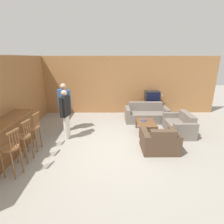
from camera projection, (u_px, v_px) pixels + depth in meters
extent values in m
plane|color=gray|center=(116.00, 149.00, 5.06)|extent=(24.00, 24.00, 0.00)
cube|color=#9E6B3D|center=(114.00, 85.00, 8.04)|extent=(9.40, 0.08, 2.60)
cube|color=#9E6B3D|center=(20.00, 96.00, 5.85)|extent=(0.08, 8.52, 2.60)
cube|color=brown|center=(1.00, 145.00, 4.34)|extent=(0.47, 2.77, 0.92)
cylinder|color=brown|center=(10.00, 148.00, 3.74)|extent=(0.45, 0.45, 0.04)
cylinder|color=brown|center=(12.00, 158.00, 3.99)|extent=(0.04, 0.04, 0.66)
cylinder|color=brown|center=(3.00, 165.00, 3.75)|extent=(0.04, 0.04, 0.66)
cylinder|color=brown|center=(22.00, 160.00, 3.94)|extent=(0.04, 0.04, 0.66)
cylinder|color=brown|center=(13.00, 166.00, 3.69)|extent=(0.04, 0.04, 0.66)
cylinder|color=brown|center=(18.00, 138.00, 3.75)|extent=(0.02, 0.02, 0.36)
cylinder|color=brown|center=(16.00, 139.00, 3.68)|extent=(0.02, 0.02, 0.36)
cylinder|color=brown|center=(13.00, 141.00, 3.61)|extent=(0.02, 0.02, 0.36)
cylinder|color=brown|center=(10.00, 143.00, 3.54)|extent=(0.02, 0.02, 0.36)
cube|color=brown|center=(13.00, 131.00, 3.59)|extent=(0.11, 0.32, 0.04)
cylinder|color=brown|center=(22.00, 136.00, 4.28)|extent=(0.43, 0.43, 0.04)
cylinder|color=brown|center=(23.00, 146.00, 4.53)|extent=(0.04, 0.04, 0.66)
cylinder|color=brown|center=(16.00, 151.00, 4.28)|extent=(0.04, 0.04, 0.66)
cylinder|color=brown|center=(32.00, 147.00, 4.49)|extent=(0.04, 0.04, 0.66)
cylinder|color=brown|center=(26.00, 152.00, 4.24)|extent=(0.04, 0.04, 0.66)
cylinder|color=brown|center=(30.00, 128.00, 4.30)|extent=(0.02, 0.02, 0.36)
cylinder|color=brown|center=(28.00, 129.00, 4.23)|extent=(0.02, 0.02, 0.36)
cylinder|color=brown|center=(26.00, 130.00, 4.16)|extent=(0.02, 0.02, 0.36)
cylinder|color=brown|center=(24.00, 131.00, 4.09)|extent=(0.02, 0.02, 0.36)
cube|color=brown|center=(26.00, 122.00, 4.14)|extent=(0.09, 0.32, 0.04)
cylinder|color=brown|center=(32.00, 127.00, 4.83)|extent=(0.41, 0.41, 0.04)
cylinder|color=brown|center=(32.00, 137.00, 5.07)|extent=(0.04, 0.04, 0.66)
cylinder|color=brown|center=(27.00, 141.00, 4.83)|extent=(0.04, 0.04, 0.66)
cylinder|color=brown|center=(41.00, 137.00, 5.05)|extent=(0.04, 0.04, 0.66)
cylinder|color=brown|center=(36.00, 141.00, 4.80)|extent=(0.04, 0.04, 0.66)
cylinder|color=brown|center=(39.00, 119.00, 4.87)|extent=(0.02, 0.02, 0.36)
cylinder|color=brown|center=(38.00, 120.00, 4.80)|extent=(0.02, 0.02, 0.36)
cylinder|color=brown|center=(36.00, 121.00, 4.72)|extent=(0.02, 0.02, 0.36)
cylinder|color=brown|center=(35.00, 122.00, 4.65)|extent=(0.02, 0.02, 0.36)
cube|color=brown|center=(36.00, 114.00, 4.70)|extent=(0.07, 0.32, 0.04)
cube|color=#70665B|center=(146.00, 117.00, 7.20)|extent=(1.40, 0.82, 0.38)
cube|color=#70665B|center=(145.00, 106.00, 7.37)|extent=(1.40, 0.22, 0.37)
cube|color=#70665B|center=(127.00, 115.00, 7.16)|extent=(0.16, 0.82, 0.58)
cube|color=#70665B|center=(165.00, 114.00, 7.17)|extent=(0.16, 0.82, 0.58)
cube|color=#4C3828|center=(159.00, 144.00, 4.94)|extent=(0.66, 0.78, 0.38)
cube|color=#4C3828|center=(163.00, 137.00, 4.56)|extent=(0.66, 0.22, 0.35)
cube|color=#4C3828|center=(174.00, 141.00, 4.91)|extent=(0.16, 0.78, 0.57)
cube|color=#4C3828|center=(145.00, 141.00, 4.90)|extent=(0.16, 0.78, 0.57)
cube|color=#70665B|center=(178.00, 128.00, 6.08)|extent=(0.76, 0.99, 0.38)
cube|color=#70665B|center=(187.00, 118.00, 5.97)|extent=(0.22, 0.99, 0.34)
cube|color=#70665B|center=(173.00, 120.00, 6.60)|extent=(0.76, 0.16, 0.57)
cube|color=#70665B|center=(185.00, 132.00, 5.50)|extent=(0.76, 0.16, 0.57)
cube|color=brown|center=(146.00, 123.00, 6.06)|extent=(0.61, 0.93, 0.04)
cube|color=brown|center=(140.00, 133.00, 5.71)|extent=(0.06, 0.06, 0.35)
cube|color=brown|center=(156.00, 133.00, 5.72)|extent=(0.06, 0.06, 0.35)
cube|color=brown|center=(136.00, 123.00, 6.52)|extent=(0.06, 0.06, 0.35)
cube|color=brown|center=(151.00, 123.00, 6.53)|extent=(0.06, 0.06, 0.35)
cube|color=#513823|center=(151.00, 108.00, 7.94)|extent=(1.01, 0.55, 0.65)
cube|color=black|center=(152.00, 96.00, 7.78)|extent=(0.63, 0.44, 0.47)
cube|color=black|center=(153.00, 97.00, 7.56)|extent=(0.56, 0.01, 0.40)
cube|color=navy|center=(144.00, 120.00, 6.18)|extent=(0.22, 0.22, 0.03)
cylinder|color=brown|center=(159.00, 101.00, 7.84)|extent=(0.16, 0.16, 0.02)
cylinder|color=brown|center=(160.00, 98.00, 7.81)|extent=(0.03, 0.03, 0.23)
cone|color=tan|center=(160.00, 93.00, 7.74)|extent=(0.29, 0.29, 0.21)
cylinder|color=#384260|center=(64.00, 119.00, 6.26)|extent=(0.13, 0.13, 0.83)
cylinder|color=#384260|center=(68.00, 120.00, 6.20)|extent=(0.13, 0.13, 0.83)
cube|color=#335189|center=(64.00, 99.00, 6.01)|extent=(0.44, 0.31, 0.66)
cylinder|color=#335189|center=(59.00, 98.00, 6.08)|extent=(0.08, 0.08, 0.61)
cylinder|color=#335189|center=(70.00, 99.00, 5.92)|extent=(0.08, 0.08, 0.61)
sphere|color=tan|center=(63.00, 86.00, 5.88)|extent=(0.19, 0.19, 0.19)
cylinder|color=silver|center=(66.00, 128.00, 5.54)|extent=(0.13, 0.13, 0.78)
cylinder|color=silver|center=(68.00, 126.00, 5.68)|extent=(0.13, 0.13, 0.78)
cube|color=black|center=(65.00, 106.00, 5.40)|extent=(0.25, 0.45, 0.62)
cylinder|color=black|center=(62.00, 107.00, 5.18)|extent=(0.09, 0.09, 0.57)
cylinder|color=black|center=(68.00, 103.00, 5.62)|extent=(0.09, 0.09, 0.57)
sphere|color=tan|center=(64.00, 93.00, 5.28)|extent=(0.18, 0.18, 0.18)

